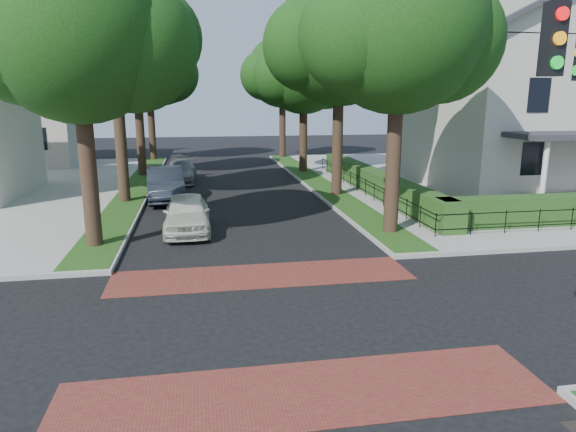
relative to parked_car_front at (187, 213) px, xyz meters
name	(u,v)px	position (x,y,z in m)	size (l,w,h in m)	color
ground	(279,320)	(2.30, -8.88, -0.75)	(120.00, 120.00, 0.00)	black
sidewalk_ne	(525,177)	(21.80, 10.12, -0.68)	(30.00, 30.00, 0.15)	gray
crosswalk_far	(262,276)	(2.30, -5.68, -0.75)	(9.00, 2.20, 0.01)	maroon
crosswalk_near	(306,393)	(2.30, -12.08, -0.75)	(9.00, 2.20, 0.01)	maroon
grass_strip_ne	(317,182)	(7.70, 10.22, -0.59)	(1.60, 29.80, 0.02)	#184112
grass_strip_nw	(136,187)	(-3.10, 10.22, -0.59)	(1.60, 29.80, 0.02)	#184112
tree_right_near	(400,30)	(7.90, -1.64, 6.87)	(7.75, 6.67, 10.66)	black
tree_right_mid	(340,42)	(7.91, 6.37, 7.23)	(8.25, 7.09, 11.22)	black
tree_right_far	(304,72)	(7.90, 15.35, 6.15)	(7.25, 6.23, 9.74)	black
tree_right_back	(283,73)	(7.90, 24.35, 6.51)	(7.50, 6.45, 10.20)	black
tree_left_near	(81,34)	(-3.10, -1.65, 6.51)	(7.50, 6.45, 10.20)	black
tree_left_mid	(116,30)	(-3.09, 6.37, 7.59)	(8.00, 6.88, 11.48)	black
tree_left_far	(138,68)	(-3.10, 15.34, 6.36)	(7.00, 6.02, 9.86)	black
tree_left_back	(150,70)	(-3.10, 24.36, 6.66)	(7.75, 6.66, 10.44)	black
hedge_main_road	(376,182)	(10.00, 6.12, 0.00)	(1.00, 18.00, 1.20)	#1F4618
fence_main_road	(361,185)	(9.20, 6.12, -0.15)	(0.06, 18.00, 0.90)	black
house_victorian	(538,83)	(19.81, 7.04, 5.26)	(13.00, 13.05, 12.48)	beige
house_left_far	(15,100)	(-13.19, 23.12, 4.29)	(10.00, 9.00, 10.14)	beige
parked_car_front	(187,213)	(0.00, 0.00, 0.00)	(1.78, 4.43, 1.51)	silver
parked_car_middle	(165,184)	(-1.22, 6.81, 0.10)	(1.81, 5.18, 1.71)	#1E242D
parked_car_rear	(180,172)	(-0.65, 12.47, -0.08)	(1.90, 4.68, 1.36)	slate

